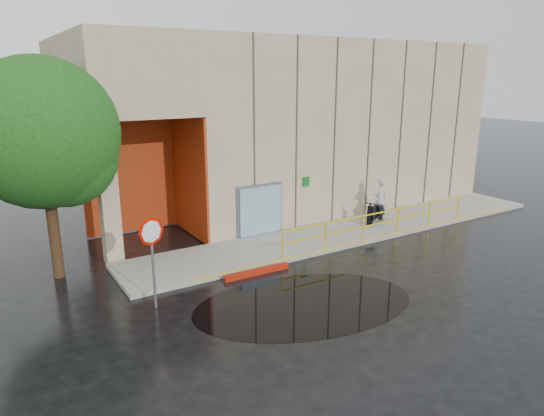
# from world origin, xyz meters

# --- Properties ---
(ground) EXTENTS (120.00, 120.00, 0.00)m
(ground) POSITION_xyz_m (0.00, 0.00, 0.00)
(ground) COLOR black
(ground) RESTS_ON ground
(sidewalk) EXTENTS (20.00, 3.00, 0.15)m
(sidewalk) POSITION_xyz_m (4.00, 4.50, 0.07)
(sidewalk) COLOR gray
(sidewalk) RESTS_ON ground
(building) EXTENTS (20.00, 10.17, 8.00)m
(building) POSITION_xyz_m (5.10, 10.98, 4.21)
(building) COLOR tan
(building) RESTS_ON ground
(guardrail) EXTENTS (9.56, 0.06, 1.03)m
(guardrail) POSITION_xyz_m (4.25, 3.15, 0.68)
(guardrail) COLOR yellow
(guardrail) RESTS_ON sidewalk
(person) EXTENTS (0.71, 0.48, 1.93)m
(person) POSITION_xyz_m (5.83, 4.86, 1.11)
(person) COLOR #ADADB1
(person) RESTS_ON sidewalk
(scooter) EXTENTS (1.62, 1.03, 1.22)m
(scooter) POSITION_xyz_m (5.40, 4.65, 0.85)
(scooter) COLOR black
(scooter) RESTS_ON sidewalk
(stop_sign) EXTENTS (0.79, 0.29, 2.72)m
(stop_sign) POSITION_xyz_m (-5.50, 2.15, 1.97)
(stop_sign) COLOR slate
(stop_sign) RESTS_ON ground
(red_curb) EXTENTS (2.40, 0.23, 0.18)m
(red_curb) POSITION_xyz_m (-1.83, 2.69, 0.09)
(red_curb) COLOR #991708
(red_curb) RESTS_ON ground
(puddle) EXTENTS (7.38, 5.46, 0.01)m
(puddle) POSITION_xyz_m (-1.71, 0.09, 0.00)
(puddle) COLOR black
(puddle) RESTS_ON ground
(tree_near) EXTENTS (4.69, 4.69, 7.10)m
(tree_near) POSITION_xyz_m (-7.36, 5.96, 4.56)
(tree_near) COLOR #322010
(tree_near) RESTS_ON ground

